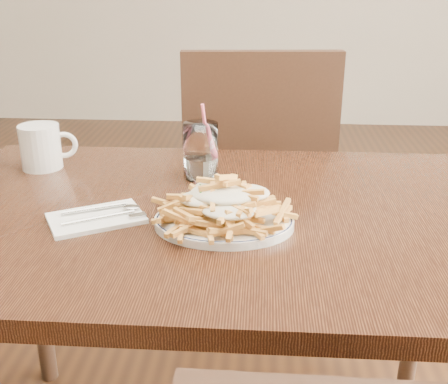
# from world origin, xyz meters

# --- Properties ---
(table) EXTENTS (1.20, 0.80, 0.75)m
(table) POSITION_xyz_m (0.00, 0.00, 0.67)
(table) COLOR black
(table) RESTS_ON ground
(chair_far) EXTENTS (0.49, 0.49, 0.99)m
(chair_far) POSITION_xyz_m (0.09, 0.67, 0.56)
(chair_far) COLOR black
(chair_far) RESTS_ON ground
(fries_plate) EXTENTS (0.28, 0.25, 0.02)m
(fries_plate) POSITION_xyz_m (0.03, -0.08, 0.76)
(fries_plate) COLOR white
(fries_plate) RESTS_ON table
(loaded_fries) EXTENTS (0.25, 0.20, 0.07)m
(loaded_fries) POSITION_xyz_m (0.03, -0.08, 0.81)
(loaded_fries) COLOR gold
(loaded_fries) RESTS_ON fries_plate
(napkin) EXTENTS (0.21, 0.19, 0.01)m
(napkin) POSITION_xyz_m (-0.22, -0.07, 0.75)
(napkin) COLOR white
(napkin) RESTS_ON table
(cutlery) EXTENTS (0.17, 0.14, 0.01)m
(cutlery) POSITION_xyz_m (-0.22, -0.06, 0.76)
(cutlery) COLOR silver
(cutlery) RESTS_ON napkin
(water_glass) EXTENTS (0.08, 0.08, 0.18)m
(water_glass) POSITION_xyz_m (-0.04, 0.19, 0.81)
(water_glass) COLOR white
(water_glass) RESTS_ON table
(coffee_mug) EXTENTS (0.13, 0.10, 0.11)m
(coffee_mug) POSITION_xyz_m (-0.43, 0.22, 0.80)
(coffee_mug) COLOR white
(coffee_mug) RESTS_ON table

